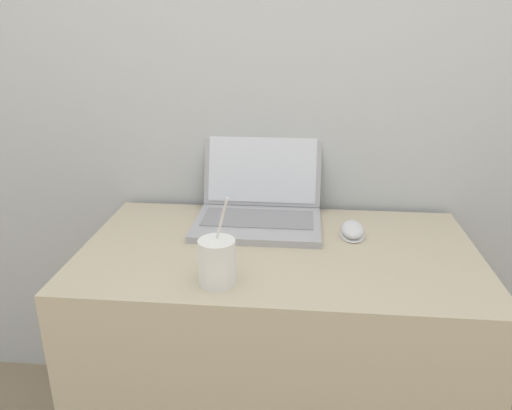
{
  "coord_description": "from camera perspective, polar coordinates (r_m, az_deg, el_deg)",
  "views": [
    {
      "loc": [
        0.05,
        -0.91,
        1.28
      ],
      "look_at": [
        -0.07,
        0.39,
        0.79
      ],
      "focal_mm": 35.0,
      "sensor_mm": 36.0,
      "label": 1
    }
  ],
  "objects": [
    {
      "name": "wall_back",
      "position": [
        1.55,
        3.67,
        19.49
      ],
      "size": [
        7.0,
        0.04,
        2.5
      ],
      "color": "silver",
      "rests_on": "ground_plane"
    },
    {
      "name": "desk",
      "position": [
        1.52,
        2.4,
        -16.91
      ],
      "size": [
        1.05,
        0.6,
        0.7
      ],
      "color": "beige",
      "rests_on": "ground_plane"
    },
    {
      "name": "laptop",
      "position": [
        1.49,
        0.37,
        0.13
      ],
      "size": [
        0.37,
        0.34,
        0.24
      ],
      "color": "#ADADB2",
      "rests_on": "desk"
    },
    {
      "name": "drink_cup",
      "position": [
        1.15,
        -4.47,
        -6.41
      ],
      "size": [
        0.09,
        0.09,
        0.21
      ],
      "color": "white",
      "rests_on": "desk"
    },
    {
      "name": "computer_mouse",
      "position": [
        1.43,
        10.95,
        -2.85
      ],
      "size": [
        0.07,
        0.11,
        0.04
      ],
      "color": "white",
      "rests_on": "desk"
    }
  ]
}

